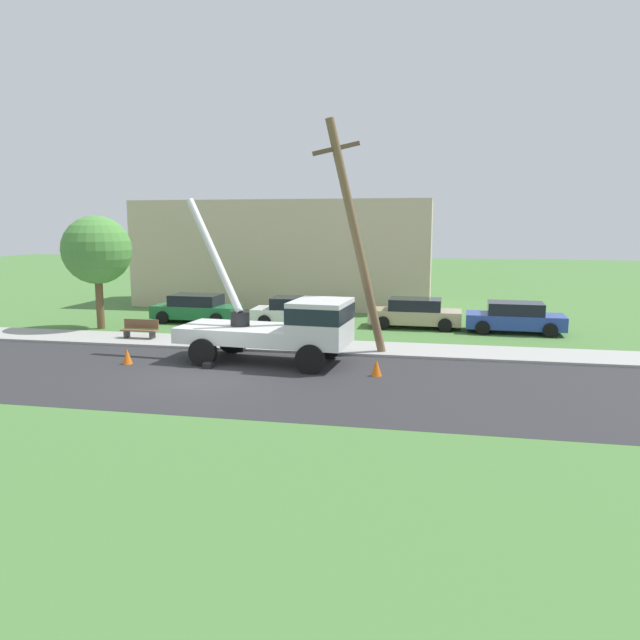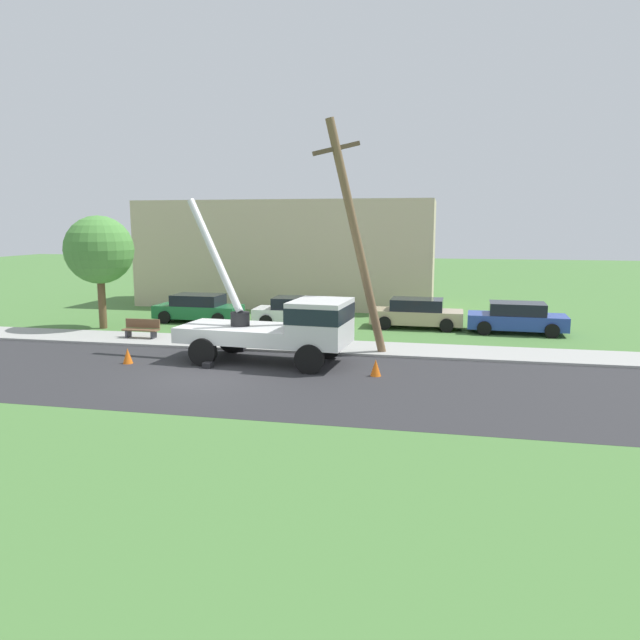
% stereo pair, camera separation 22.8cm
% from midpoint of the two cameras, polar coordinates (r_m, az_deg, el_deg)
% --- Properties ---
extents(ground_plane, '(120.00, 120.00, 0.00)m').
position_cam_midpoint_polar(ground_plane, '(31.40, -2.91, -0.00)').
color(ground_plane, '#477538').
extents(road_asphalt, '(80.00, 8.03, 0.01)m').
position_cam_midpoint_polar(road_asphalt, '(20.21, -11.26, -5.30)').
color(road_asphalt, '#2B2B2D').
rests_on(road_asphalt, ground).
extents(sidewalk_strip, '(80.00, 2.55, 0.10)m').
position_cam_midpoint_polar(sidewalk_strip, '(25.04, -6.66, -2.28)').
color(sidewalk_strip, '#9E9E99').
rests_on(sidewalk_strip, ground).
extents(utility_truck, '(6.74, 3.27, 5.98)m').
position_cam_midpoint_polar(utility_truck, '(21.42, -3.55, -0.48)').
color(utility_truck, silver).
rests_on(utility_truck, ground).
extents(leaning_utility_pole, '(2.73, 1.64, 8.81)m').
position_cam_midpoint_polar(leaning_utility_pole, '(22.41, 3.17, 7.95)').
color(leaning_utility_pole, brown).
rests_on(leaning_utility_pole, ground).
extents(traffic_cone_ahead, '(0.36, 0.36, 0.56)m').
position_cam_midpoint_polar(traffic_cone_ahead, '(19.90, 5.10, -4.56)').
color(traffic_cone_ahead, orange).
rests_on(traffic_cone_ahead, ground).
extents(traffic_cone_behind, '(0.36, 0.36, 0.56)m').
position_cam_midpoint_polar(traffic_cone_behind, '(22.62, -18.23, -3.32)').
color(traffic_cone_behind, orange).
rests_on(traffic_cone_behind, ground).
extents(parked_sedan_green, '(4.45, 2.09, 1.42)m').
position_cam_midpoint_polar(parked_sedan_green, '(31.32, -11.94, 1.11)').
color(parked_sedan_green, '#1E6638').
rests_on(parked_sedan_green, ground).
extents(parked_sedan_white, '(4.46, 2.12, 1.42)m').
position_cam_midpoint_polar(parked_sedan_white, '(29.49, -2.40, 0.81)').
color(parked_sedan_white, silver).
rests_on(parked_sedan_white, ground).
extents(parked_sedan_tan, '(4.45, 2.09, 1.42)m').
position_cam_midpoint_polar(parked_sedan_tan, '(29.32, 8.86, 0.66)').
color(parked_sedan_tan, tan).
rests_on(parked_sedan_tan, ground).
extents(parked_sedan_blue, '(4.47, 2.15, 1.42)m').
position_cam_midpoint_polar(parked_sedan_blue, '(29.01, 17.93, 0.23)').
color(parked_sedan_blue, '#263F99').
rests_on(parked_sedan_blue, ground).
extents(park_bench, '(1.60, 0.45, 0.90)m').
position_cam_midpoint_polar(park_bench, '(27.03, -17.07, -0.89)').
color(park_bench, brown).
rests_on(park_bench, ground).
extents(roadside_tree_near, '(3.23, 3.23, 5.40)m').
position_cam_midpoint_polar(roadside_tree_near, '(30.32, -20.78, 6.24)').
color(roadside_tree_near, brown).
rests_on(roadside_tree_near, ground).
extents(lowrise_building_backdrop, '(18.00, 6.00, 6.40)m').
position_cam_midpoint_polar(lowrise_building_backdrop, '(37.58, -3.52, 6.40)').
color(lowrise_building_backdrop, '#C6B293').
rests_on(lowrise_building_backdrop, ground).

